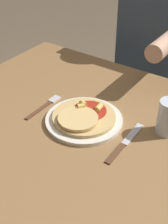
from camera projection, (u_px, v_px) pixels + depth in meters
name	position (u px, v px, depth m)	size (l,w,h in m)	color
dining_table	(66.00, 146.00, 1.12)	(1.01, 0.97, 0.73)	olive
plate	(84.00, 120.00, 1.06)	(0.26, 0.26, 0.01)	silver
pizza	(83.00, 116.00, 1.04)	(0.21, 0.21, 0.04)	tan
fork	(46.00, 105.00, 1.13)	(0.03, 0.18, 0.00)	brown
knife	(125.00, 143.00, 0.97)	(0.03, 0.22, 0.00)	brown
drinking_glass	(168.00, 117.00, 0.98)	(0.07, 0.07, 0.12)	silver
person_diner	(161.00, 55.00, 1.53)	(0.40, 0.52, 1.22)	#2D2D38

